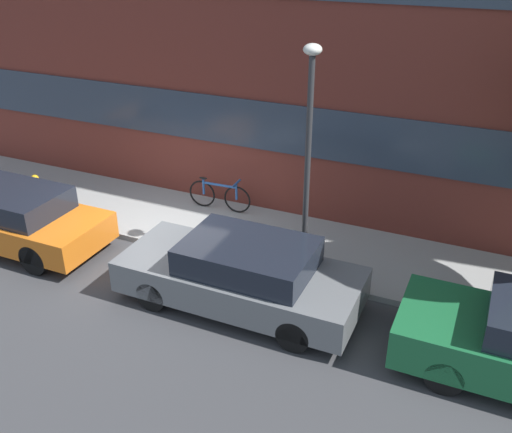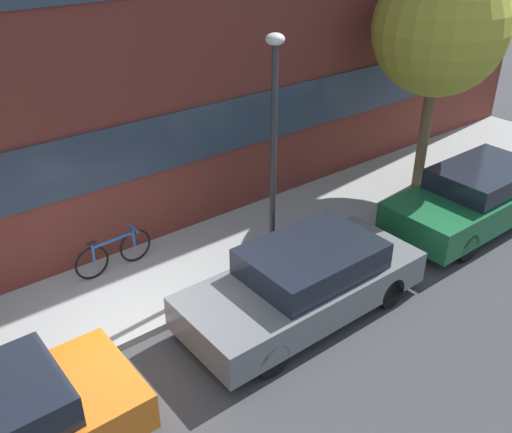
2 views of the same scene
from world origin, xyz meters
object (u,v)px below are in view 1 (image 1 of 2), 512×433
object	(u,v)px
fire_hydrant	(37,189)
lamp_post	(309,136)
parked_car_grey	(242,274)
parked_car_orange	(8,216)
bicycle	(220,195)

from	to	relation	value
fire_hydrant	lamp_post	world-z (taller)	lamp_post
fire_hydrant	parked_car_grey	bearing A→B (deg)	-13.89
parked_car_orange	lamp_post	bearing A→B (deg)	-165.39
lamp_post	parked_car_grey	bearing A→B (deg)	-110.64
parked_car_orange	lamp_post	distance (m)	6.57
bicycle	lamp_post	xyz separation A→B (m)	(2.60, -1.45, 2.26)
parked_car_grey	fire_hydrant	bearing A→B (deg)	-13.89
fire_hydrant	lamp_post	distance (m)	7.05
parked_car_orange	parked_car_grey	distance (m)	5.43
parked_car_grey	lamp_post	distance (m)	2.71
parked_car_grey	parked_car_orange	bearing A→B (deg)	0.00
lamp_post	fire_hydrant	bearing A→B (deg)	-179.46
lamp_post	parked_car_orange	bearing A→B (deg)	-165.39
parked_car_orange	parked_car_grey	world-z (taller)	same
parked_car_orange	lamp_post	world-z (taller)	lamp_post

